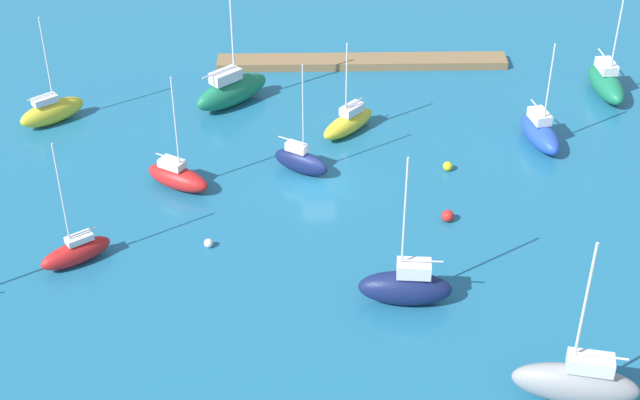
# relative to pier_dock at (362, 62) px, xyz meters

# --- Properties ---
(water) EXTENTS (160.00, 160.00, 0.00)m
(water) POSITION_rel_pier_dock_xyz_m (4.33, 19.77, -0.36)
(water) COLOR #1E668C
(water) RESTS_ON ground
(pier_dock) EXTENTS (26.62, 2.42, 0.73)m
(pier_dock) POSITION_rel_pier_dock_xyz_m (0.00, 0.00, 0.00)
(pier_dock) COLOR olive
(pier_dock) RESTS_ON ground
(sailboat_yellow_outer_mooring) EXTENTS (5.17, 5.38, 8.08)m
(sailboat_yellow_outer_mooring) POSITION_rel_pier_dock_xyz_m (1.77, 12.02, 0.57)
(sailboat_yellow_outer_mooring) COLOR yellow
(sailboat_yellow_outer_mooring) RESTS_ON water
(sailboat_red_east_end) EXTENTS (4.90, 4.00, 9.49)m
(sailboat_red_east_end) POSITION_rel_pier_dock_xyz_m (20.78, 28.87, 0.56)
(sailboat_red_east_end) COLOR red
(sailboat_red_east_end) RESTS_ON water
(sailboat_green_mid_basin) EXTENTS (2.81, 6.82, 11.18)m
(sailboat_green_mid_basin) POSITION_rel_pier_dock_xyz_m (-20.91, 6.02, 0.83)
(sailboat_green_mid_basin) COLOR #19724C
(sailboat_green_mid_basin) RESTS_ON water
(sailboat_navy_center_basin) EXTENTS (6.10, 2.58, 10.89)m
(sailboat_navy_center_basin) POSITION_rel_pier_dock_xyz_m (-0.92, 33.33, 0.93)
(sailboat_navy_center_basin) COLOR #141E4C
(sailboat_navy_center_basin) RESTS_ON water
(sailboat_blue_off_beacon) EXTENTS (3.33, 6.20, 8.96)m
(sailboat_blue_off_beacon) POSITION_rel_pier_dock_xyz_m (-13.46, 14.16, 0.73)
(sailboat_blue_off_beacon) COLOR #2347B2
(sailboat_blue_off_beacon) RESTS_ON water
(sailboat_gray_lone_north) EXTENTS (7.34, 3.46, 11.14)m
(sailboat_gray_lone_north) POSITION_rel_pier_dock_xyz_m (-9.68, 42.03, 1.06)
(sailboat_gray_lone_north) COLOR gray
(sailboat_gray_lone_north) RESTS_ON water
(sailboat_yellow_lone_south) EXTENTS (5.44, 4.79, 9.36)m
(sailboat_yellow_lone_south) POSITION_rel_pier_dock_xyz_m (26.28, 9.98, 0.74)
(sailboat_yellow_lone_south) COLOR yellow
(sailboat_yellow_lone_south) RESTS_ON water
(sailboat_red_near_pier) EXTENTS (5.52, 4.33, 9.34)m
(sailboat_red_near_pier) POSITION_rel_pier_dock_xyz_m (14.89, 19.90, 0.60)
(sailboat_red_near_pier) COLOR red
(sailboat_red_near_pier) RESTS_ON water
(sailboat_green_inner_mooring) EXTENTS (6.90, 6.47, 11.77)m
(sailboat_green_inner_mooring) POSITION_rel_pier_dock_xyz_m (11.55, 7.17, 1.03)
(sailboat_green_inner_mooring) COLOR #19724C
(sailboat_green_inner_mooring) RESTS_ON water
(sailboat_navy_by_breakwater) EXTENTS (4.68, 3.57, 9.24)m
(sailboat_navy_by_breakwater) POSITION_rel_pier_dock_xyz_m (5.68, 17.99, 0.67)
(sailboat_navy_by_breakwater) COLOR #141E4C
(sailboat_navy_by_breakwater) RESTS_ON water
(mooring_buoy_white) EXTENTS (0.63, 0.63, 0.63)m
(mooring_buoy_white) POSITION_rel_pier_dock_xyz_m (12.07, 27.30, -0.05)
(mooring_buoy_white) COLOR white
(mooring_buoy_white) RESTS_ON water
(mooring_buoy_red) EXTENTS (0.88, 0.88, 0.88)m
(mooring_buoy_red) POSITION_rel_pier_dock_xyz_m (-4.78, 24.59, 0.08)
(mooring_buoy_red) COLOR red
(mooring_buoy_red) RESTS_ON water
(mooring_buoy_yellow) EXTENTS (0.74, 0.74, 0.74)m
(mooring_buoy_yellow) POSITION_rel_pier_dock_xyz_m (-5.64, 17.94, 0.01)
(mooring_buoy_yellow) COLOR yellow
(mooring_buoy_yellow) RESTS_ON water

